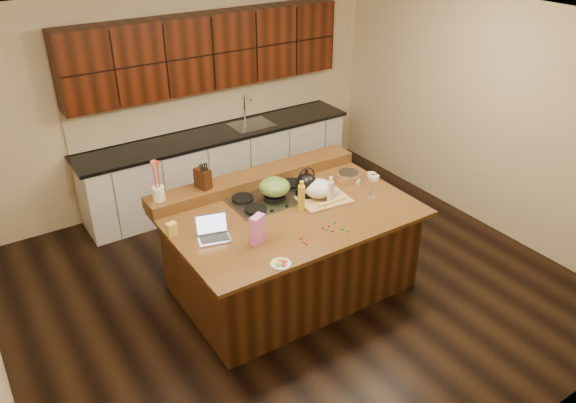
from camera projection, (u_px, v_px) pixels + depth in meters
room at (291, 171)px, 5.29m from camera, size 5.52×5.02×2.72m
island at (291, 249)px, 5.72m from camera, size 2.40×1.60×0.92m
back_ledge at (255, 178)px, 5.98m from camera, size 2.40×0.30×0.12m
cooktop at (275, 197)px, 5.71m from camera, size 0.92×0.52×0.05m
back_counter at (216, 128)px, 7.24m from camera, size 3.70×0.66×2.40m
kettle at (306, 183)px, 5.70m from camera, size 0.23×0.23×0.20m
green_bowl at (275, 187)px, 5.66m from camera, size 0.41×0.41×0.18m
laptop at (213, 232)px, 5.06m from camera, size 0.35×0.30×0.21m
oil_bottle at (301, 198)px, 5.44m from camera, size 0.09×0.09×0.27m
vinegar_bottle at (330, 193)px, 5.56m from camera, size 0.08×0.08×0.25m
wooden_tray at (320, 191)px, 5.67m from camera, size 0.54×0.43×0.20m
ramekin_a at (375, 177)px, 6.09m from camera, size 0.11×0.11×0.04m
ramekin_b at (356, 181)px, 6.01m from camera, size 0.13×0.13×0.04m
ramekin_c at (372, 175)px, 6.14m from camera, size 0.13×0.13×0.04m
strainer_bowl at (348, 178)px, 6.03m from camera, size 0.25×0.25×0.09m
kitchen_timer at (373, 192)px, 5.76m from camera, size 0.10×0.10×0.07m
pink_bag at (258, 230)px, 4.94m from camera, size 0.17×0.14×0.27m
candy_plate at (281, 264)px, 4.71m from camera, size 0.20×0.20×0.01m
package_box at (172, 229)px, 5.08m from camera, size 0.10×0.07×0.13m
utensil_crock at (159, 193)px, 5.41m from camera, size 0.15×0.15×0.14m
knife_block at (203, 179)px, 5.62m from camera, size 0.14×0.19×0.20m
gumdrop_0 at (301, 238)px, 5.05m from camera, size 0.02×0.02×0.02m
gumdrop_1 at (326, 230)px, 5.18m from camera, size 0.02×0.02×0.02m
gumdrop_2 at (333, 231)px, 5.16m from camera, size 0.02×0.02×0.02m
gumdrop_3 at (347, 231)px, 5.15m from camera, size 0.02×0.02×0.02m
gumdrop_4 at (304, 242)px, 4.99m from camera, size 0.02×0.02×0.02m
gumdrop_5 at (335, 223)px, 5.28m from camera, size 0.02×0.02×0.02m
gumdrop_6 at (323, 228)px, 5.20m from camera, size 0.02×0.02×0.02m
gumdrop_7 at (332, 231)px, 5.16m from camera, size 0.02×0.02×0.02m
gumdrop_8 at (329, 226)px, 5.24m from camera, size 0.02×0.02×0.02m
gumdrop_9 at (341, 228)px, 5.20m from camera, size 0.02×0.02×0.02m
gumdrop_10 at (306, 244)px, 4.97m from camera, size 0.02×0.02×0.02m
gumdrop_11 at (343, 229)px, 5.19m from camera, size 0.02×0.02×0.02m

